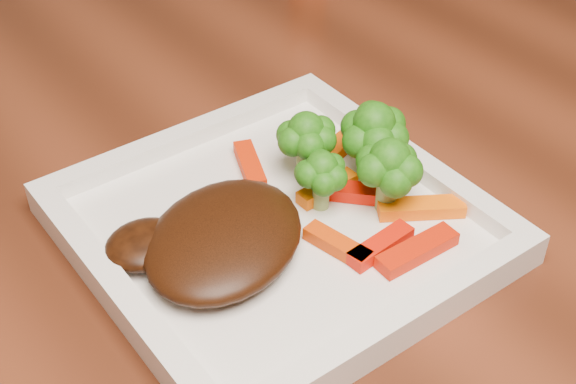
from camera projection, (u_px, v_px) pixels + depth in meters
dining_table at (431, 330)px, 1.01m from camera, size 1.60×0.90×0.75m
plate at (277, 230)px, 0.59m from camera, size 0.27×0.27×0.01m
steak at (224, 239)px, 0.55m from camera, size 0.16×0.15×0.03m
broccoli_0 at (306, 137)px, 0.61m from camera, size 0.07×0.07×0.07m
broccoli_1 at (373, 140)px, 0.61m from camera, size 0.08×0.08×0.06m
broccoli_2 at (388, 176)px, 0.58m from camera, size 0.07×0.07×0.06m
broccoli_3 at (322, 173)px, 0.58m from camera, size 0.05×0.05×0.06m
carrot_0 at (381, 246)px, 0.56m from camera, size 0.06×0.02×0.01m
carrot_1 at (421, 208)px, 0.59m from camera, size 0.06×0.05×0.01m
carrot_2 at (337, 245)px, 0.56m from camera, size 0.02×0.05×0.01m
carrot_3 at (345, 141)px, 0.65m from camera, size 0.06×0.03×0.01m
carrot_4 at (250, 165)px, 0.63m from camera, size 0.03×0.06×0.01m
carrot_5 at (348, 192)px, 0.60m from camera, size 0.05×0.05×0.01m
carrot_6 at (327, 188)px, 0.60m from camera, size 0.05×0.02×0.01m
carrot_7 at (417, 250)px, 0.55m from camera, size 0.06×0.02×0.01m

